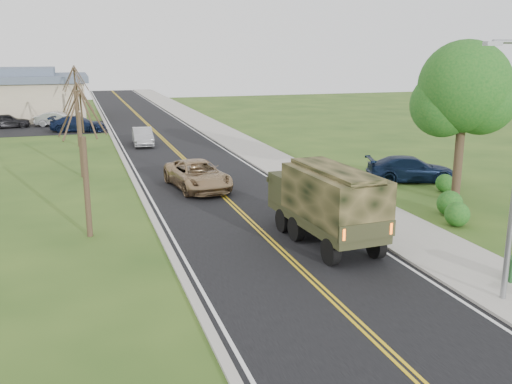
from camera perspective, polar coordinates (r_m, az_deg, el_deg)
name	(u,v)px	position (r m, az deg, el deg)	size (l,w,h in m)	color
ground	(350,316)	(17.32, 9.37, -12.14)	(160.00, 160.00, 0.00)	#294818
road	(156,133)	(54.77, -9.96, 5.87)	(8.00, 120.00, 0.01)	black
curb_right	(199,130)	(55.47, -5.69, 6.17)	(0.30, 120.00, 0.12)	#9E998E
sidewalk_right	(217,130)	(55.86, -3.93, 6.25)	(3.20, 120.00, 0.10)	#9E998E
curb_left	(111,134)	(54.37, -14.31, 5.64)	(0.30, 120.00, 0.10)	#9E998E
leafy_tree	(464,94)	(30.06, 20.09, 9.21)	(4.83, 4.50, 8.10)	#38281C
bare_tree_a	(86,175)	(24.27, -16.67, 1.65)	(1.93, 2.26, 6.08)	#38281C
bare_tree_b	(80,137)	(36.12, -17.16, 5.28)	(1.83, 2.14, 5.73)	#38281C
bare_tree_c	(77,112)	(48.00, -17.45, 7.65)	(2.04, 2.39, 6.42)	#38281C
bare_tree_d	(76,102)	(59.97, -17.59, 8.58)	(1.88, 2.20, 5.91)	#38281C
military_truck	(327,199)	(22.71, 7.08, -0.72)	(2.65, 6.58, 3.21)	black
suv_champagne	(198,175)	(32.03, -5.85, 1.70)	(2.60, 5.64, 1.57)	#A4845C
sedan_silver	(143,137)	(47.44, -11.26, 5.45)	(1.52, 4.36, 1.44)	#A1A2A6
pickup_navy	(411,169)	(34.84, 15.20, 2.23)	(2.10, 5.15, 1.50)	black
lot_car_dark	(7,121)	(62.13, -23.63, 6.53)	(1.72, 4.26, 1.45)	black
lot_car_silver	(58,119)	(61.90, -19.19, 6.91)	(1.56, 4.47, 1.47)	#B5B5BA
lot_car_navy	(78,124)	(57.07, -17.37, 6.52)	(2.09, 5.14, 1.49)	black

